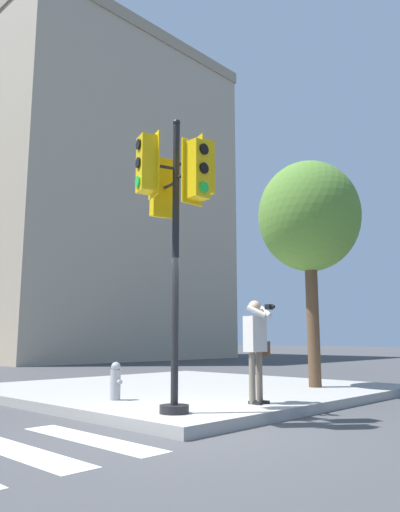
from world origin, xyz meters
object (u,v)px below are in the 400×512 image
(traffic_signal_pole, at_px, (177,198))
(person_photographer, at_px, (256,341))
(fire_hydrant, at_px, (116,381))
(street_tree, at_px, (309,218))

(traffic_signal_pole, bearing_deg, person_photographer, -6.49)
(traffic_signal_pole, bearing_deg, fire_hydrant, 79.27)
(person_photographer, xyz_separation_m, street_tree, (3.30, 0.84, 2.93))
(fire_hydrant, bearing_deg, street_tree, -15.79)
(person_photographer, bearing_deg, street_tree, 14.29)
(street_tree, bearing_deg, person_photographer, -165.71)
(traffic_signal_pole, xyz_separation_m, fire_hydrant, (0.37, 1.96, -2.97))
(person_photographer, bearing_deg, fire_hydrant, 122.41)
(fire_hydrant, bearing_deg, person_photographer, -57.59)
(person_photographer, relative_size, fire_hydrant, 2.61)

